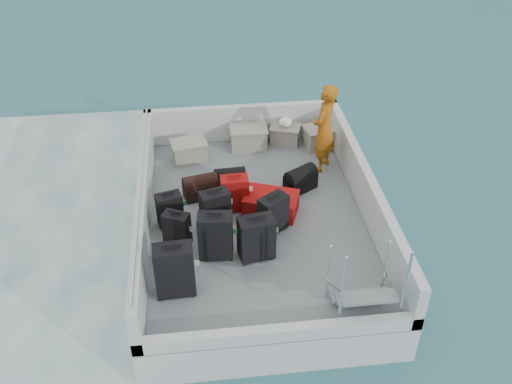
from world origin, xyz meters
The scene contains 23 objects.
ground centered at (0.00, 0.00, 0.00)m, with size 160.00×160.00×0.00m, color #1B545E.
ferry_hull centered at (0.00, 0.00, 0.30)m, with size 3.60×5.00×0.60m, color silver.
deck centered at (0.00, 0.00, 0.61)m, with size 3.30×4.70×0.02m, color slate.
deck_fittings centered at (0.35, -0.32, 0.99)m, with size 3.60×5.00×0.90m.
suitcase_0 centered at (-1.26, -1.49, 1.02)m, with size 0.52×0.29×0.79m, color black.
suitcase_1 centered at (-1.24, -0.52, 0.90)m, with size 0.38×0.22×0.57m, color black.
suitcase_2 centered at (-1.34, -0.03, 0.90)m, with size 0.38×0.23×0.56m, color black.
suitcase_3 centered at (-0.69, -0.83, 0.99)m, with size 0.48×0.28×0.73m, color black.
suitcase_4 centered at (-0.65, -0.16, 0.94)m, with size 0.43×0.26×0.64m, color black.
suitcase_5 centered at (-0.32, 0.25, 0.92)m, with size 0.43×0.26×0.60m, color #9A0E0B.
suitcase_6 centered at (-0.11, -0.92, 0.96)m, with size 0.50×0.29×0.69m, color black.
suitcase_7 centered at (0.21, -0.35, 0.93)m, with size 0.44×0.25×0.62m, color black.
suitcase_8 centered at (0.24, 0.11, 0.78)m, with size 0.54×0.83×0.33m, color #9A0E0B.
duffel_0 centered at (-0.85, 0.64, 0.78)m, with size 0.56×0.30×0.32m, color black, non-canonical shape.
duffel_1 centered at (-0.35, 0.78, 0.78)m, with size 0.51×0.30×0.32m, color black, non-canonical shape.
duffel_2 centered at (0.81, 0.67, 0.78)m, with size 0.53×0.30×0.32m, color black, non-canonical shape.
crate_0 centered at (-1.01, 1.78, 0.80)m, with size 0.58×0.40×0.35m, color gray.
crate_1 centered at (0.09, 2.10, 0.82)m, with size 0.65×0.45×0.39m, color gray.
crate_2 centered at (0.79, 2.20, 0.78)m, with size 0.52×0.36×0.31m, color gray.
crate_3 centered at (1.45, 2.00, 0.80)m, with size 0.61×0.42×0.37m, color gray.
yellow_bag centered at (1.35, 2.20, 0.73)m, with size 0.28×0.26×0.22m, color yellow.
white_bag centered at (0.79, 2.20, 1.02)m, with size 0.24×0.24×0.18m, color white.
passenger centered at (1.30, 1.27, 1.42)m, with size 0.59×0.38×1.59m, color orange.
Camera 1 is at (-0.83, -6.99, 6.24)m, focal length 40.00 mm.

